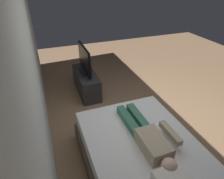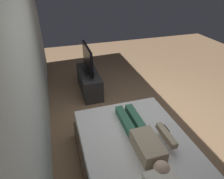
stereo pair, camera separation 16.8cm
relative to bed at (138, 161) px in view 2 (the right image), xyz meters
name	(u,v)px [view 2 (the right image)]	position (x,y,z in m)	size (l,w,h in m)	color
ground_plane	(144,130)	(0.76, -0.46, -0.26)	(10.00, 10.00, 0.00)	#8C6B4C
back_wall	(30,59)	(1.16, 1.17, 1.14)	(6.40, 0.10, 2.80)	silver
bed	(138,161)	(0.00, 0.00, 0.00)	(1.98, 1.45, 0.54)	brown
person	(144,139)	(0.03, -0.07, 0.36)	(1.26, 0.46, 0.18)	tan
remote	(166,128)	(0.18, -0.47, 0.29)	(0.15, 0.04, 0.02)	black
tv_stand	(89,82)	(2.34, 0.19, -0.01)	(1.10, 0.40, 0.50)	#2D2D2D
tv	(88,60)	(2.34, 0.19, 0.52)	(0.88, 0.20, 0.59)	black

